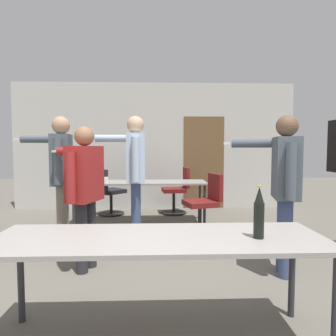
{
  "coord_description": "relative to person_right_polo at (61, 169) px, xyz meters",
  "views": [
    {
      "loc": [
        0.06,
        -1.5,
        1.34
      ],
      "look_at": [
        0.19,
        2.17,
        1.1
      ],
      "focal_mm": 32.0,
      "sensor_mm": 36.0,
      "label": 1
    }
  ],
  "objects": [
    {
      "name": "conference_table_far",
      "position": [
        0.99,
        1.32,
        -0.39
      ],
      "size": [
        2.35,
        0.69,
        0.75
      ],
      "color": "gray",
      "rests_on": "ground_plane"
    },
    {
      "name": "office_chair_side_rolled",
      "position": [
        0.3,
        1.97,
        -0.63
      ],
      "size": [
        0.68,
        0.69,
        0.94
      ],
      "rotation": [
        0.0,
        0.0,
        5.52
      ],
      "color": "black",
      "rests_on": "ground_plane"
    },
    {
      "name": "office_chair_mid_tucked",
      "position": [
        2.03,
        0.63,
        -0.63
      ],
      "size": [
        0.62,
        0.56,
        0.94
      ],
      "rotation": [
        0.0,
        0.0,
        1.82
      ],
      "color": "black",
      "rests_on": "ground_plane"
    },
    {
      "name": "office_chair_far_right",
      "position": [
        1.7,
        2.08,
        -0.62
      ],
      "size": [
        0.57,
        0.52,
        0.95
      ],
      "rotation": [
        0.0,
        0.0,
        1.67
      ],
      "color": "black",
      "rests_on": "ground_plane"
    },
    {
      "name": "beer_bottle",
      "position": [
        1.96,
        -2.11,
        -0.16
      ],
      "size": [
        0.07,
        0.07,
        0.35
      ],
      "color": "black",
      "rests_on": "conference_table_near"
    },
    {
      "name": "person_right_polo",
      "position": [
        0.0,
        0.0,
        0.0
      ],
      "size": [
        0.85,
        0.62,
        1.76
      ],
      "rotation": [
        0.0,
        0.0,
        1.7
      ],
      "color": "slate",
      "rests_on": "ground_plane"
    },
    {
      "name": "back_wall",
      "position": [
        1.26,
        2.69,
        0.31
      ],
      "size": [
        6.21,
        0.12,
        2.79
      ],
      "color": "beige",
      "rests_on": "ground_plane"
    },
    {
      "name": "conference_table_near",
      "position": [
        1.3,
        -2.05,
        -0.39
      ],
      "size": [
        2.24,
        0.71,
        0.75
      ],
      "color": "gray",
      "rests_on": "ground_plane"
    },
    {
      "name": "person_center_tall",
      "position": [
        0.97,
        0.19,
        0.01
      ],
      "size": [
        0.84,
        0.66,
        1.79
      ],
      "rotation": [
        0.0,
        0.0,
        1.63
      ],
      "color": "#3D4C75",
      "rests_on": "ground_plane"
    },
    {
      "name": "person_near_casual",
      "position": [
        0.49,
        -0.76,
        -0.13
      ],
      "size": [
        0.68,
        0.76,
        1.58
      ],
      "rotation": [
        0.0,
        0.0,
        1.25
      ],
      "color": "#28282D",
      "rests_on": "ground_plane"
    },
    {
      "name": "drink_cup",
      "position": [
        0.39,
        1.24,
        -0.28
      ],
      "size": [
        0.08,
        0.08,
        0.09
      ],
      "color": "silver",
      "rests_on": "conference_table_far"
    },
    {
      "name": "person_left_plaid",
      "position": [
        2.62,
        -0.96,
        -0.05
      ],
      "size": [
        0.74,
        0.73,
        1.69
      ],
      "rotation": [
        0.0,
        0.0,
        1.34
      ],
      "color": "#3D4C75",
      "rests_on": "ground_plane"
    }
  ]
}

